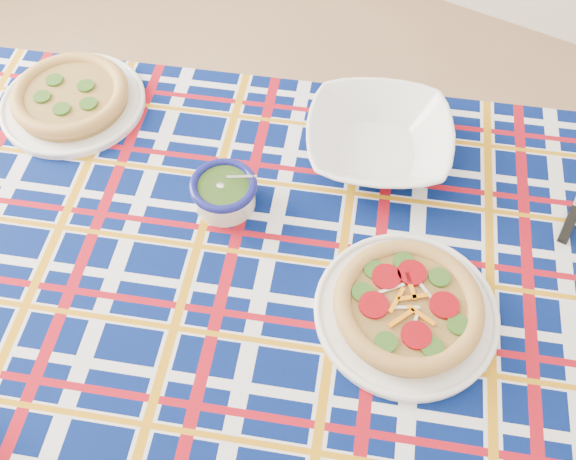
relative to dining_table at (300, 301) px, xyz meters
The scene contains 7 objects.
floor 0.87m from the dining_table, behind, with size 4.00×4.00×0.00m, color #886446.
dining_table is the anchor object (origin of this frame).
tablecloth 0.03m from the dining_table, 90.00° to the right, with size 1.73×1.10×0.11m, color #04134C, non-canonical shape.
main_focaccia_plate 0.23m from the dining_table, ahead, with size 0.35×0.35×0.07m, color olive, non-canonical shape.
pesto_bowl 0.27m from the dining_table, 159.75° to the left, with size 0.14×0.14×0.08m, color #1D360E, non-canonical shape.
serving_bowl 0.38m from the dining_table, 92.19° to the left, with size 0.31×0.31×0.08m, color white.
second_focaccia_plate 0.71m from the dining_table, 168.05° to the left, with size 0.34×0.34×0.06m, color olive, non-canonical shape.
Camera 1 is at (0.76, -0.58, 1.87)m, focal length 40.00 mm.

